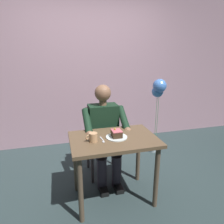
% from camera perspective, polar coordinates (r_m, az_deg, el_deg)
% --- Properties ---
extents(ground_plane, '(14.00, 14.00, 0.00)m').
position_cam_1_polar(ground_plane, '(2.49, 0.43, -22.85)').
color(ground_plane, '#2E3D3F').
extents(cafe_rear_panel, '(6.40, 0.12, 3.00)m').
position_cam_1_polar(cafe_rear_panel, '(3.56, -7.00, 15.07)').
color(cafe_rear_panel, '#BE91A1').
rests_on(cafe_rear_panel, ground).
extents(dining_table, '(0.90, 0.61, 0.73)m').
position_cam_1_polar(dining_table, '(2.16, 0.47, -10.05)').
color(dining_table, brown).
rests_on(dining_table, ground).
extents(chair, '(0.42, 0.42, 0.89)m').
position_cam_1_polar(chair, '(2.73, -2.89, -7.14)').
color(chair, '#4D3E3E').
rests_on(chair, ground).
extents(seated_person, '(0.53, 0.58, 1.21)m').
position_cam_1_polar(seated_person, '(2.52, -2.08, -5.77)').
color(seated_person, '#16311F').
rests_on(seated_person, ground).
extents(dessert_plate, '(0.22, 0.22, 0.01)m').
position_cam_1_polar(dessert_plate, '(2.11, 1.32, -7.12)').
color(dessert_plate, silver).
rests_on(dessert_plate, dining_table).
extents(cake_slice, '(0.10, 0.12, 0.09)m').
position_cam_1_polar(cake_slice, '(2.10, 1.32, -6.09)').
color(cake_slice, '#412D1D').
rests_on(cake_slice, dessert_plate).
extents(coffee_cup, '(0.12, 0.08, 0.09)m').
position_cam_1_polar(coffee_cup, '(2.02, -5.34, -7.07)').
color(coffee_cup, tan).
rests_on(coffee_cup, dining_table).
extents(dessert_spoon, '(0.03, 0.14, 0.01)m').
position_cam_1_polar(dessert_spoon, '(2.04, -2.63, -8.03)').
color(dessert_spoon, silver).
rests_on(dessert_spoon, dining_table).
extents(balloon_display, '(0.21, 0.26, 1.19)m').
position_cam_1_polar(balloon_display, '(3.24, 12.78, 3.71)').
color(balloon_display, '#B2C1C6').
rests_on(balloon_display, ground).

